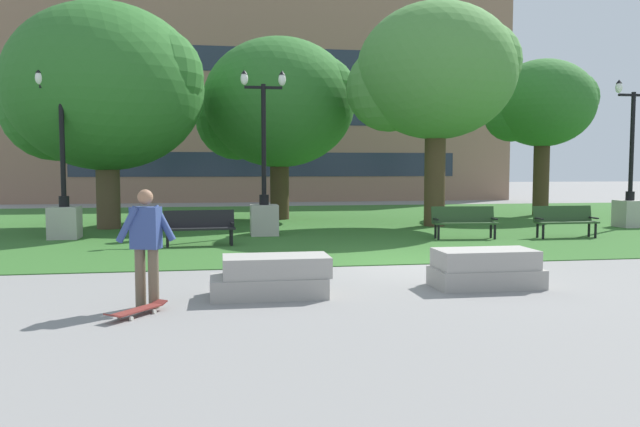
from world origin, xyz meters
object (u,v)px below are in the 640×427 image
(skateboard, at_px, (137,310))
(trash_bin, at_px, (141,223))
(lamp_post_center, at_px, (64,204))
(concrete_block_left, at_px, (485,269))
(lamp_post_left, at_px, (264,202))
(concrete_block_center, at_px, (272,277))
(lamp_post_right, at_px, (630,197))
(person_skateboarder, at_px, (146,241))
(park_bench_far_left, at_px, (565,219))
(park_bench_near_right, at_px, (199,225))
(park_bench_near_left, at_px, (464,220))

(skateboard, xyz_separation_m, trash_bin, (-0.97, 8.82, 0.42))
(lamp_post_center, distance_m, trash_bin, 2.44)
(concrete_block_left, distance_m, trash_bin, 10.03)
(skateboard, bearing_deg, lamp_post_center, 107.98)
(lamp_post_left, bearing_deg, concrete_block_center, -93.41)
(concrete_block_center, height_order, lamp_post_right, lamp_post_right)
(lamp_post_left, bearing_deg, concrete_block_left, -69.93)
(skateboard, bearing_deg, person_skateboarder, 80.85)
(lamp_post_center, bearing_deg, park_bench_far_left, -8.15)
(lamp_post_left, bearing_deg, lamp_post_right, 2.54)
(park_bench_near_right, height_order, lamp_post_right, lamp_post_right)
(person_skateboarder, xyz_separation_m, lamp_post_left, (2.36, 9.22, 0.04))
(trash_bin, bearing_deg, park_bench_near_right, -38.01)
(person_skateboarder, relative_size, skateboard, 1.82)
(park_bench_far_left, xyz_separation_m, lamp_post_left, (-8.44, 1.99, 0.47))
(park_bench_far_left, relative_size, lamp_post_right, 0.37)
(person_skateboarder, xyz_separation_m, lamp_post_right, (14.68, 9.77, 0.05))
(lamp_post_right, bearing_deg, park_bench_near_left, -161.16)
(trash_bin, bearing_deg, skateboard, -83.72)
(person_skateboarder, height_order, park_bench_near_left, person_skateboarder)
(concrete_block_left, bearing_deg, lamp_post_right, 44.60)
(trash_bin, bearing_deg, park_bench_far_left, -5.16)
(concrete_block_left, height_order, park_bench_near_right, park_bench_near_right)
(park_bench_near_left, xyz_separation_m, trash_bin, (-8.91, 0.86, -0.04))
(concrete_block_left, xyz_separation_m, park_bench_near_right, (-4.94, 6.36, 0.23))
(park_bench_far_left, relative_size, lamp_post_center, 0.38)
(concrete_block_center, xyz_separation_m, park_bench_near_right, (-1.30, 6.54, 0.23))
(park_bench_far_left, distance_m, lamp_post_left, 8.69)
(concrete_block_center, relative_size, lamp_post_center, 0.39)
(person_skateboarder, relative_size, park_bench_near_right, 0.93)
(concrete_block_center, distance_m, trash_bin, 8.31)
(concrete_block_center, relative_size, skateboard, 1.97)
(trash_bin, bearing_deg, concrete_block_left, -49.34)
(concrete_block_center, xyz_separation_m, park_bench_far_left, (8.96, 6.72, 0.23))
(lamp_post_right, height_order, trash_bin, lamp_post_right)
(concrete_block_center, bearing_deg, park_bench_near_left, 49.03)
(park_bench_far_left, distance_m, lamp_post_center, 14.21)
(concrete_block_center, bearing_deg, lamp_post_right, 35.80)
(concrete_block_left, distance_m, lamp_post_left, 9.10)
(concrete_block_center, distance_m, concrete_block_left, 3.64)
(park_bench_near_right, bearing_deg, trash_bin, 141.99)
(skateboard, relative_size, lamp_post_center, 0.20)
(park_bench_near_right, xyz_separation_m, park_bench_far_left, (10.27, 0.17, 0.00))
(person_skateboarder, height_order, park_bench_near_right, person_skateboarder)
(park_bench_near_right, height_order, lamp_post_center, lamp_post_center)
(concrete_block_center, bearing_deg, lamp_post_left, 86.59)
(person_skateboarder, bearing_deg, park_bench_near_right, 85.61)
(park_bench_far_left, distance_m, trash_bin, 11.91)
(lamp_post_center, height_order, lamp_post_right, lamp_post_right)
(lamp_post_left, height_order, trash_bin, lamp_post_left)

